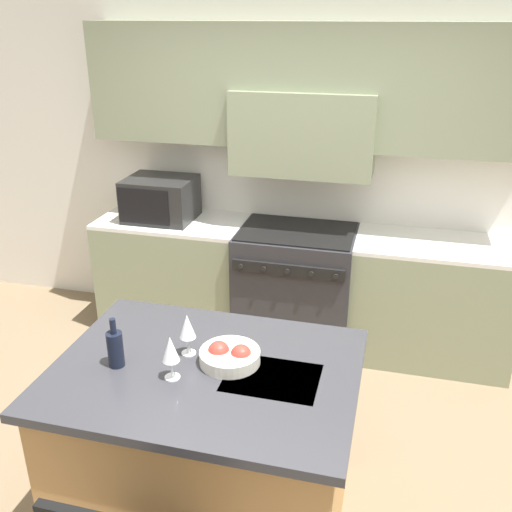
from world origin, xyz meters
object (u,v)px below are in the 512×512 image
Objects in this scene: range_stove at (296,287)px; fruit_bowl at (230,356)px; microwave at (160,199)px; wine_glass_near at (171,350)px; wine_bottle at (115,348)px; wine_glass_far at (187,327)px.

range_stove is 1.84m from fruit_bowl.
wine_glass_near is (0.90, -1.98, -0.03)m from microwave.
microwave is 2.12× the size of wine_bottle.
wine_glass_near is at bearing -96.06° from range_stove.
wine_bottle is at bearing -104.48° from range_stove.
microwave is 2.44× the size of wine_glass_near.
wine_bottle reaches higher than wine_glass_near.
wine_glass_near and wine_glass_far have the same top height.
wine_glass_near is at bearing -90.34° from wine_glass_far.
microwave is 2.12m from fruit_bowl.
wine_bottle is at bearing -148.73° from wine_glass_far.
range_stove is 1.87m from wine_glass_far.
wine_bottle is at bearing -72.77° from microwave.
microwave is at bearing 116.82° from wine_glass_far.
microwave reaches higher than fruit_bowl.
microwave is at bearing 121.77° from fruit_bowl.
wine_glass_near is 1.00× the size of wine_glass_far.
wine_bottle is 0.30m from wine_glass_near.
wine_bottle is at bearing -162.88° from fruit_bowl.
wine_glass_far is 0.75× the size of fruit_bowl.
wine_glass_near is at bearing -5.77° from wine_bottle.
wine_glass_far reaches higher than fruit_bowl.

